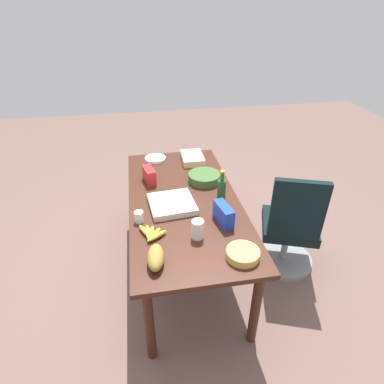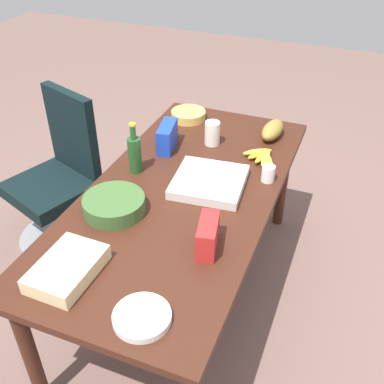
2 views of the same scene
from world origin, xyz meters
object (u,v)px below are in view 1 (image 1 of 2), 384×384
(salad_bowl, at_px, (204,177))
(wine_bottle, at_px, (222,190))
(bread_loaf, at_px, (156,257))
(conference_table, at_px, (184,207))
(mayo_jar, at_px, (198,229))
(banana_bunch, at_px, (151,233))
(paper_cup, at_px, (139,217))
(paper_plate_stack, at_px, (155,159))
(pizza_box, at_px, (172,204))
(office_chair, at_px, (289,233))
(chip_bowl, at_px, (243,254))
(sheet_cake, at_px, (192,158))
(chip_bag_blue, at_px, (224,214))
(chip_bag_red, at_px, (149,175))

(salad_bowl, bearing_deg, wine_bottle, -168.97)
(bread_loaf, xyz_separation_m, salad_bowl, (1.01, -0.53, -0.01))
(conference_table, bearing_deg, mayo_jar, -177.54)
(banana_bunch, bearing_deg, paper_cup, 21.86)
(conference_table, xyz_separation_m, paper_plate_stack, (0.81, 0.18, 0.10))
(banana_bunch, height_order, wine_bottle, wine_bottle)
(paper_cup, height_order, pizza_box, paper_cup)
(conference_table, xyz_separation_m, mayo_jar, (-0.52, -0.02, 0.15))
(paper_plate_stack, xyz_separation_m, wine_bottle, (-0.90, -0.49, 0.10))
(pizza_box, distance_m, paper_plate_stack, 0.91)
(mayo_jar, height_order, salad_bowl, mayo_jar)
(office_chair, height_order, mayo_jar, office_chair)
(chip_bowl, bearing_deg, paper_plate_stack, 16.12)
(banana_bunch, xyz_separation_m, wine_bottle, (0.37, -0.62, 0.09))
(mayo_jar, xyz_separation_m, chip_bowl, (-0.25, -0.26, -0.04))
(sheet_cake, relative_size, chip_bag_blue, 1.45)
(conference_table, xyz_separation_m, wine_bottle, (-0.08, -0.31, 0.19))
(sheet_cake, height_order, chip_bag_blue, chip_bag_blue)
(conference_table, bearing_deg, chip_bag_blue, -146.32)
(office_chair, height_order, chip_bowl, office_chair)
(sheet_cake, distance_m, banana_bunch, 1.28)
(banana_bunch, distance_m, paper_plate_stack, 1.27)
(office_chair, height_order, chip_bag_red, office_chair)
(paper_cup, relative_size, paper_plate_stack, 0.41)
(chip_bowl, xyz_separation_m, wine_bottle, (0.69, -0.03, 0.08))
(chip_bowl, height_order, wine_bottle, wine_bottle)
(sheet_cake, height_order, chip_bowl, sheet_cake)
(paper_cup, xyz_separation_m, mayo_jar, (-0.26, -0.41, 0.03))
(conference_table, bearing_deg, bread_loaf, 158.11)
(banana_bunch, bearing_deg, conference_table, -34.31)
(paper_cup, height_order, bread_loaf, bread_loaf)
(banana_bunch, height_order, chip_bowl, chip_bowl)
(office_chair, relative_size, bread_loaf, 4.31)
(mayo_jar, bearing_deg, sheet_cake, -8.38)
(mayo_jar, bearing_deg, banana_bunch, 78.14)
(paper_cup, xyz_separation_m, salad_bowl, (0.53, -0.62, -0.01))
(mayo_jar, relative_size, banana_bunch, 0.66)
(mayo_jar, distance_m, chip_bag_red, 0.92)
(pizza_box, height_order, salad_bowl, salad_bowl)
(pizza_box, height_order, chip_bag_red, chip_bag_red)
(sheet_cake, distance_m, wine_bottle, 0.81)
(chip_bag_blue, distance_m, chip_bag_red, 0.89)
(pizza_box, height_order, bread_loaf, bread_loaf)
(pizza_box, bearing_deg, wine_bottle, -94.00)
(wine_bottle, bearing_deg, bread_loaf, 137.03)
(office_chair, distance_m, bread_loaf, 1.41)
(mayo_jar, distance_m, salad_bowl, 0.83)
(banana_bunch, distance_m, chip_bowl, 0.67)
(chip_bag_blue, bearing_deg, conference_table, 33.68)
(chip_bag_red, bearing_deg, office_chair, -113.80)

